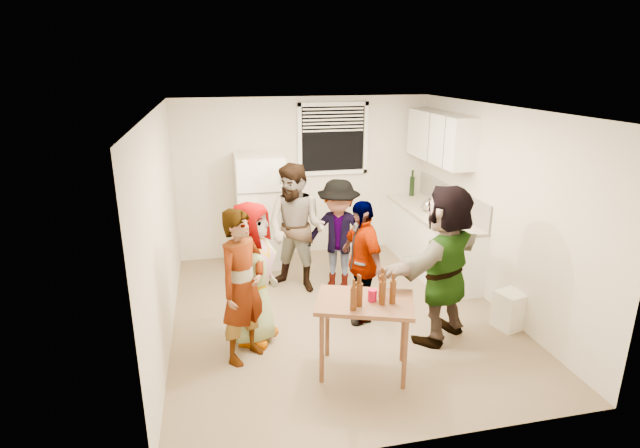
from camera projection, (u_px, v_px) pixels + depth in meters
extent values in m
cube|color=white|center=(261.00, 211.00, 7.52)|extent=(0.70, 0.70, 1.70)
cube|color=white|center=(430.00, 241.00, 7.47)|extent=(0.60, 2.20, 0.86)
cube|color=beige|center=(432.00, 213.00, 7.33)|extent=(0.64, 2.22, 0.04)
cube|color=beige|center=(451.00, 198.00, 7.33)|extent=(0.03, 2.20, 0.36)
cube|color=white|center=(440.00, 137.00, 7.22)|extent=(0.34, 1.60, 0.70)
cylinder|color=white|center=(439.00, 216.00, 7.09)|extent=(0.13, 0.13, 0.28)
cylinder|color=black|center=(411.00, 196.00, 8.19)|extent=(0.08, 0.08, 0.32)
cylinder|color=#47230C|center=(437.00, 219.00, 6.94)|extent=(0.06, 0.06, 0.25)
cylinder|color=#0415CF|center=(437.00, 227.00, 6.60)|extent=(0.08, 0.08, 0.11)
cube|color=gold|center=(436.00, 199.00, 7.68)|extent=(0.02, 0.18, 0.15)
cube|color=white|center=(510.00, 308.00, 5.83)|extent=(0.37, 0.37, 0.44)
cylinder|color=#47230C|center=(383.00, 297.00, 4.90)|extent=(0.06, 0.06, 0.21)
cylinder|color=#AE092D|center=(372.00, 301.00, 4.81)|extent=(0.09, 0.09, 0.12)
imported|color=gray|center=(255.00, 339.00, 5.65)|extent=(1.79, 1.49, 0.51)
imported|color=#141933|center=(247.00, 357.00, 5.30)|extent=(1.55, 1.60, 0.39)
imported|color=brown|center=(297.00, 288.00, 6.91)|extent=(1.70, 1.92, 0.66)
imported|color=#414146|center=(338.00, 287.00, 6.94)|extent=(1.54, 1.81, 0.57)
imported|color=black|center=(360.00, 318.00, 6.11)|extent=(1.64, 1.15, 0.36)
imported|color=#BE704C|center=(439.00, 336.00, 5.70)|extent=(2.35, 2.39, 0.53)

